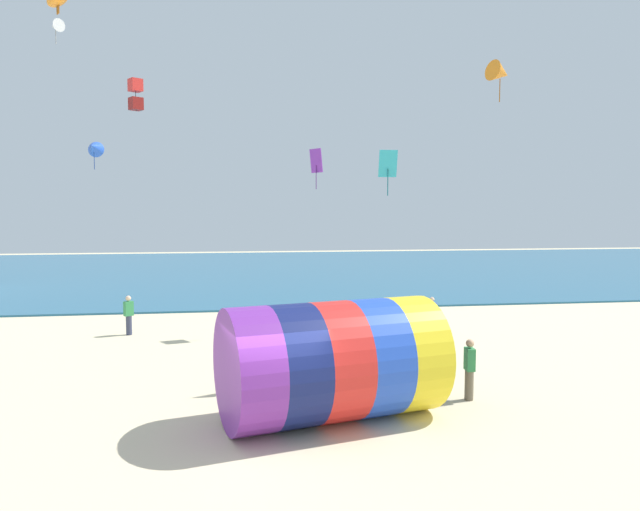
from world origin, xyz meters
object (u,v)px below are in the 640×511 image
(kite_handler, at_px, (469,369))
(kite_cyan_diamond, at_px, (388,165))
(giant_inflatable_tube, at_px, (332,361))
(kite_purple_diamond, at_px, (316,161))
(kite_red_box, at_px, (136,95))
(bystander_mid_beach, at_px, (432,315))
(kite_white_delta, at_px, (55,26))
(bystander_far_left, at_px, (353,334))
(bystander_near_water, at_px, (129,315))
(kite_orange_delta, at_px, (500,73))
(kite_blue_delta, at_px, (94,148))

(kite_handler, xyz_separation_m, kite_cyan_diamond, (-1.69, 2.42, 5.69))
(giant_inflatable_tube, distance_m, kite_purple_diamond, 11.78)
(kite_handler, xyz_separation_m, kite_purple_diamond, (-2.95, 9.34, 6.35))
(kite_red_box, relative_size, bystander_mid_beach, 1.04)
(giant_inflatable_tube, xyz_separation_m, kite_red_box, (-7.20, 15.84, 9.36))
(kite_white_delta, xyz_separation_m, bystander_far_left, (11.42, -6.23, -12.00))
(kite_red_box, xyz_separation_m, bystander_near_water, (0.38, -5.18, -9.99))
(giant_inflatable_tube, distance_m, kite_handler, 4.08)
(kite_cyan_diamond, xyz_separation_m, kite_white_delta, (-11.97, 8.78, 6.28))
(kite_purple_diamond, relative_size, bystander_near_water, 1.02)
(kite_handler, height_order, bystander_mid_beach, kite_handler)
(kite_cyan_diamond, height_order, kite_white_delta, kite_white_delta)
(kite_orange_delta, relative_size, kite_white_delta, 1.32)
(kite_blue_delta, distance_m, bystander_mid_beach, 16.65)
(giant_inflatable_tube, bearing_deg, bystander_mid_beach, 58.02)
(kite_orange_delta, distance_m, kite_cyan_diamond, 5.47)
(kite_red_box, relative_size, kite_white_delta, 1.57)
(kite_orange_delta, height_order, bystander_near_water, kite_orange_delta)
(kite_handler, xyz_separation_m, kite_white_delta, (-13.66, 11.21, 11.96))
(kite_purple_diamond, relative_size, kite_red_box, 1.05)
(giant_inflatable_tube, relative_size, kite_orange_delta, 4.30)
(giant_inflatable_tube, distance_m, bystander_mid_beach, 10.84)
(kite_purple_diamond, xyz_separation_m, kite_orange_delta, (5.46, -5.45, 2.53))
(giant_inflatable_tube, height_order, kite_handler, giant_inflatable_tube)
(kite_white_delta, xyz_separation_m, bystander_mid_beach, (15.46, -2.94, -12.04))
(kite_purple_diamond, bearing_deg, kite_handler, -72.44)
(giant_inflatable_tube, height_order, kite_purple_diamond, kite_purple_diamond)
(bystander_mid_beach, bearing_deg, bystander_far_left, -140.84)
(bystander_mid_beach, bearing_deg, giant_inflatable_tube, -121.98)
(kite_purple_diamond, height_order, kite_red_box, kite_red_box)
(bystander_near_water, relative_size, bystander_far_left, 1.02)
(giant_inflatable_tube, distance_m, kite_cyan_diamond, 6.47)
(kite_cyan_diamond, height_order, bystander_mid_beach, kite_cyan_diamond)
(kite_handler, bearing_deg, bystander_near_water, 137.77)
(giant_inflatable_tube, relative_size, kite_cyan_diamond, 4.24)
(kite_cyan_diamond, bearing_deg, kite_blue_delta, 137.14)
(bystander_near_water, bearing_deg, kite_white_delta, 153.46)
(kite_orange_delta, relative_size, bystander_far_left, 0.84)
(kite_red_box, height_order, bystander_far_left, kite_red_box)
(kite_orange_delta, height_order, kite_blue_delta, kite_orange_delta)
(giant_inflatable_tube, relative_size, bystander_mid_beach, 3.77)
(bystander_far_left, bearing_deg, kite_handler, -65.80)
(bystander_mid_beach, relative_size, bystander_far_left, 0.96)
(kite_white_delta, relative_size, bystander_mid_beach, 0.66)
(kite_orange_delta, relative_size, kite_cyan_diamond, 0.99)
(kite_orange_delta, height_order, kite_white_delta, kite_white_delta)
(kite_cyan_diamond, distance_m, bystander_near_water, 12.98)
(bystander_far_left, bearing_deg, kite_red_box, 131.77)
(kite_handler, bearing_deg, kite_purple_diamond, 107.56)
(bystander_near_water, distance_m, bystander_far_left, 9.76)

